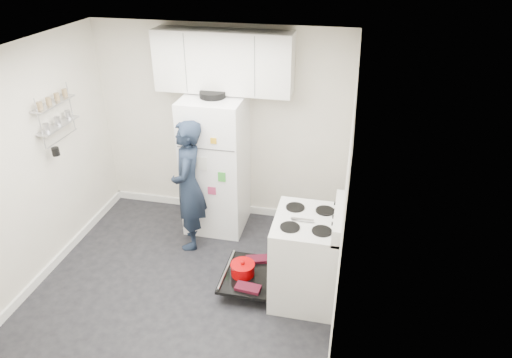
% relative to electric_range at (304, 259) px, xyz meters
% --- Properties ---
extents(room, '(3.21, 3.21, 2.51)m').
position_rel_electric_range_xyz_m(room, '(-1.29, -0.12, 0.74)').
color(room, black).
rests_on(room, ground).
extents(electric_range, '(0.66, 0.76, 1.10)m').
position_rel_electric_range_xyz_m(electric_range, '(0.00, 0.00, 0.00)').
color(electric_range, silver).
rests_on(electric_range, ground).
extents(open_oven_door, '(0.55, 0.70, 0.21)m').
position_rel_electric_range_xyz_m(open_oven_door, '(-0.61, -0.01, -0.29)').
color(open_oven_door, black).
rests_on(open_oven_door, ground).
extents(refrigerator, '(0.72, 0.74, 1.80)m').
position_rel_electric_range_xyz_m(refrigerator, '(-1.25, 1.10, 0.40)').
color(refrigerator, white).
rests_on(refrigerator, ground).
extents(upper_cabinets, '(1.60, 0.33, 0.70)m').
position_rel_electric_range_xyz_m(upper_cabinets, '(-1.16, 1.28, 1.63)').
color(upper_cabinets, silver).
rests_on(upper_cabinets, room).
extents(wall_shelf_rack, '(0.14, 0.60, 0.61)m').
position_rel_electric_range_xyz_m(wall_shelf_rack, '(-2.78, 0.34, 1.21)').
color(wall_shelf_rack, '#B2B2B7').
rests_on(wall_shelf_rack, room).
extents(person, '(0.49, 0.65, 1.61)m').
position_rel_electric_range_xyz_m(person, '(-1.44, 0.62, 0.33)').
color(person, '#161F31').
rests_on(person, ground).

